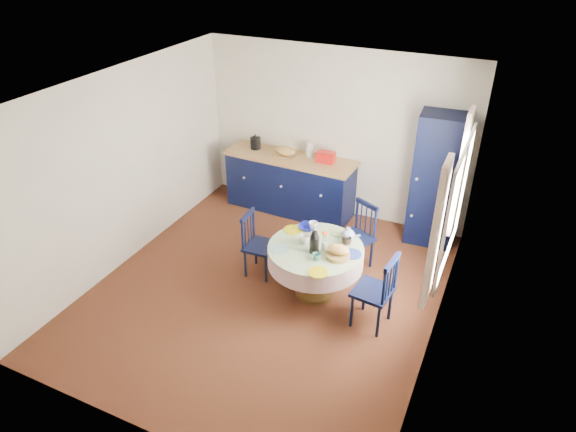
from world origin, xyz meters
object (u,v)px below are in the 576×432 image
object	(u,v)px
pantry_cabinet	(437,181)
mug_c	(347,241)
chair_left	(258,244)
mug_b	(316,257)
chair_far	(358,236)
chair_right	(376,291)
dining_table	(317,256)
cobalt_bowl	(308,227)
kitchen_counter	(290,183)
mug_a	(305,239)
mug_d	(313,226)

from	to	relation	value
pantry_cabinet	mug_c	size ratio (longest dim) A/B	15.68
chair_left	mug_c	world-z (taller)	chair_left
mug_b	mug_c	bearing A→B (deg)	65.64
chair_far	chair_right	bearing A→B (deg)	-35.48
chair_right	dining_table	bearing A→B (deg)	-98.68
pantry_cabinet	chair_right	size ratio (longest dim) A/B	1.99
dining_table	cobalt_bowl	xyz separation A→B (m)	(-0.25, 0.33, 0.14)
kitchen_counter	cobalt_bowl	world-z (taller)	kitchen_counter
chair_left	cobalt_bowl	world-z (taller)	chair_left
mug_b	dining_table	bearing A→B (deg)	110.70
mug_a	mug_b	bearing A→B (deg)	-46.31
kitchen_counter	cobalt_bowl	xyz separation A→B (m)	(0.90, -1.45, 0.24)
kitchen_counter	mug_b	xyz separation A→B (m)	(1.25, -2.01, 0.26)
mug_a	kitchen_counter	bearing A→B (deg)	119.65
mug_c	mug_b	bearing A→B (deg)	-114.36
chair_left	mug_b	size ratio (longest dim) A/B	9.33
chair_right	mug_a	xyz separation A→B (m)	(-0.96, 0.25, 0.26)
chair_far	pantry_cabinet	bearing A→B (deg)	80.20
pantry_cabinet	mug_c	bearing A→B (deg)	-117.60
pantry_cabinet	kitchen_counter	bearing A→B (deg)	177.20
chair_left	chair_right	xyz separation A→B (m)	(1.64, -0.32, 0.04)
mug_b	mug_d	size ratio (longest dim) A/B	0.85
chair_right	mug_c	bearing A→B (deg)	-123.53
chair_far	kitchen_counter	bearing A→B (deg)	171.22
chair_far	mug_c	size ratio (longest dim) A/B	7.51
mug_c	mug_a	bearing A→B (deg)	-158.26
mug_d	chair_right	bearing A→B (deg)	-30.14
pantry_cabinet	mug_b	distance (m)	2.25
chair_left	mug_b	world-z (taller)	chair_left
mug_d	cobalt_bowl	world-z (taller)	mug_d
pantry_cabinet	dining_table	size ratio (longest dim) A/B	1.65
chair_left	chair_right	bearing A→B (deg)	-103.55
mug_b	chair_right	bearing A→B (deg)	0.90
chair_right	mug_c	distance (m)	0.71
mug_a	mug_d	xyz separation A→B (m)	(-0.03, 0.32, -0.00)
dining_table	chair_left	xyz separation A→B (m)	(-0.84, 0.10, -0.13)
chair_right	cobalt_bowl	size ratio (longest dim) A/B	4.25
chair_left	chair_right	size ratio (longest dim) A/B	0.91
mug_a	mug_d	bearing A→B (deg)	95.03
pantry_cabinet	mug_a	world-z (taller)	pantry_cabinet
chair_right	chair_far	bearing A→B (deg)	-144.80
chair_far	chair_left	bearing A→B (deg)	-121.56
chair_left	chair_far	world-z (taller)	chair_far
dining_table	chair_right	xyz separation A→B (m)	(0.80, -0.22, -0.09)
pantry_cabinet	mug_d	bearing A→B (deg)	-132.89
chair_far	dining_table	bearing A→B (deg)	-81.40
chair_left	mug_c	xyz separation A→B (m)	(1.13, 0.11, 0.29)
chair_far	cobalt_bowl	bearing A→B (deg)	-111.23
dining_table	chair_left	world-z (taller)	dining_table
pantry_cabinet	mug_a	xyz separation A→B (m)	(-1.16, -1.78, -0.20)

